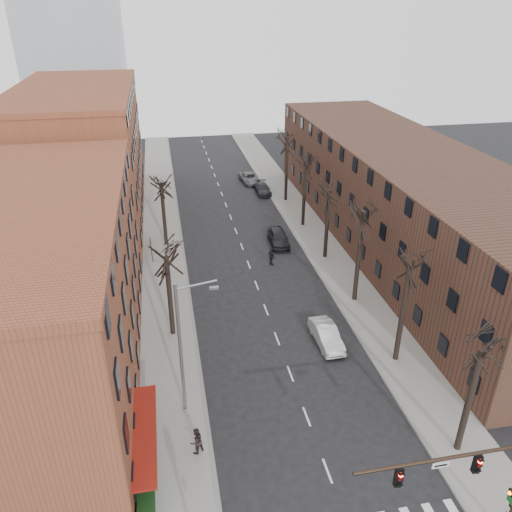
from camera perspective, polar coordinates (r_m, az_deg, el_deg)
sidewalk_left at (r=53.46m, az=-10.65°, el=1.81°), size 4.00×90.00×0.15m
sidewalk_right at (r=55.59m, az=6.03°, el=3.17°), size 4.00×90.00×0.15m
building_left_near at (r=34.08m, az=-24.24°, el=-4.51°), size 12.00×26.00×12.00m
building_left_far at (r=60.20m, az=-19.18°, el=10.72°), size 12.00×28.00×14.00m
building_right at (r=52.37m, az=16.34°, el=6.47°), size 12.00×50.00×10.00m
awning_left at (r=29.87m, az=-12.07°, el=-22.61°), size 1.20×7.00×0.15m
hedge at (r=28.74m, az=-12.42°, el=-23.29°), size 0.80×6.00×1.00m
tree_right_a at (r=32.17m, az=21.93°, el=-19.83°), size 5.20×5.20×10.00m
tree_right_b at (r=37.14m, az=15.60°, el=-11.38°), size 5.20×5.20×10.80m
tree_right_c at (r=43.03m, az=11.14°, el=-5.00°), size 5.20×5.20×11.60m
tree_right_d at (r=49.52m, az=7.85°, el=-0.19°), size 5.20×5.20×10.00m
tree_right_e at (r=56.39m, az=5.36°, el=3.47°), size 5.20×5.20×10.80m
tree_right_f at (r=63.53m, az=3.40°, el=6.33°), size 5.20×5.20×11.60m
tree_left_a at (r=38.73m, az=-9.43°, el=-8.84°), size 5.20×5.20×9.50m
tree_left_b at (r=52.58m, az=-10.18°, el=1.32°), size 5.20×5.20×9.50m
signal_mast_arm at (r=25.44m, az=25.42°, el=-21.74°), size 8.14×0.30×7.20m
streetlight at (r=29.31m, az=-8.35°, el=-9.87°), size 2.45×0.22×9.03m
silver_sedan at (r=37.30m, az=8.05°, el=-8.96°), size 1.65×4.35×1.42m
parked_car_near at (r=51.47m, az=2.58°, el=2.12°), size 2.07×4.65×1.55m
parked_car_mid at (r=65.68m, az=0.79°, el=7.67°), size 1.88×4.39×1.26m
parked_car_far at (r=69.89m, az=-0.76°, el=8.89°), size 2.59×4.83×1.29m
pedestrian_b at (r=29.39m, az=-6.84°, el=-20.25°), size 1.02×0.96×1.66m
pedestrian_crossing at (r=47.36m, az=1.78°, el=-0.05°), size 0.81×1.14×1.79m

